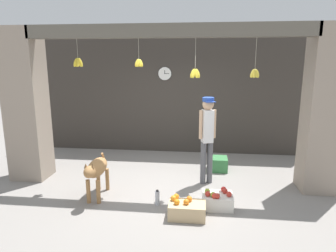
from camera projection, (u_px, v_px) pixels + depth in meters
name	position (u px, v px, depth m)	size (l,w,h in m)	color
ground_plane	(166.00, 189.00, 5.76)	(60.00, 60.00, 0.00)	gray
shop_back_wall	(177.00, 95.00, 7.84)	(7.05, 0.12, 3.05)	#38332D
shop_pillar_left	(26.00, 106.00, 6.04)	(0.70, 0.60, 3.05)	gray
shop_pillar_right	(325.00, 111.00, 5.41)	(0.70, 0.60, 3.05)	gray
storefront_awning	(167.00, 33.00, 5.26)	(5.15, 0.26, 0.95)	#5B564C
dog	(97.00, 170.00, 5.29)	(0.31, 1.05, 0.76)	#9E7042
shopkeeper	(207.00, 133.00, 5.82)	(0.33, 0.31, 1.73)	#56565B
fruit_crate_oranges	(187.00, 210.00, 4.69)	(0.57, 0.37, 0.32)	tan
fruit_crate_apples	(217.00, 200.00, 5.02)	(0.51, 0.42, 0.31)	silver
produce_box_green	(218.00, 164.00, 6.70)	(0.42, 0.41, 0.30)	#387A42
water_bottle	(157.00, 198.00, 5.10)	(0.08, 0.08, 0.27)	silver
wall_clock	(165.00, 74.00, 7.68)	(0.35, 0.03, 0.35)	black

